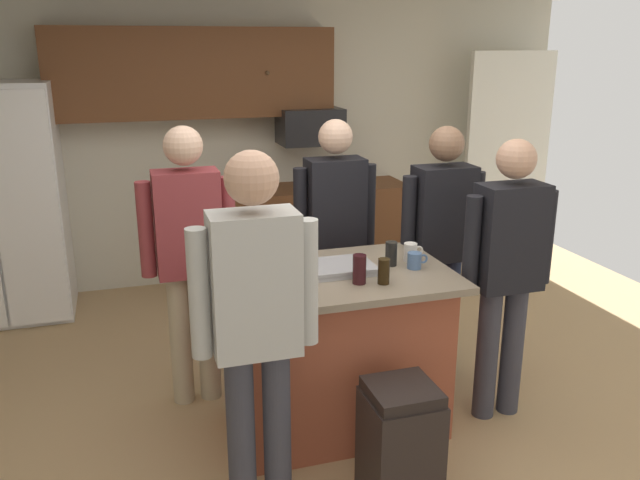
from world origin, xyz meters
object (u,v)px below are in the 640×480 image
at_px(kitchen_island, 335,349).
at_px(person_guest_by_door, 335,227).
at_px(refrigerator, 1,204).
at_px(serving_tray, 334,268).
at_px(person_guest_left, 189,248).
at_px(glass_stout_tall, 359,269).
at_px(mug_ceramic_white, 415,261).
at_px(person_elder_center, 507,263).
at_px(person_host_foreground, 256,317).
at_px(glass_short_whisky, 391,254).
at_px(trash_bin, 400,442).
at_px(glass_dark_ale, 384,271).
at_px(microwave_over_range, 310,126).
at_px(mug_blue_stoneware, 411,252).
at_px(person_guest_right, 442,236).
at_px(glass_pilsner, 264,257).

xyz_separation_m(kitchen_island, person_guest_by_door, (0.25, 0.76, 0.51)).
relative_size(refrigerator, serving_tray, 4.30).
height_order(person_guest_left, glass_stout_tall, person_guest_left).
bearing_deg(mug_ceramic_white, refrigerator, 136.14).
height_order(person_elder_center, person_host_foreground, person_host_foreground).
relative_size(glass_short_whisky, serving_tray, 0.32).
xyz_separation_m(person_guest_left, glass_short_whisky, (1.09, -0.49, 0.01)).
height_order(serving_tray, trash_bin, serving_tray).
distance_m(person_elder_center, person_guest_left, 1.86).
xyz_separation_m(refrigerator, glass_stout_tall, (2.10, -2.52, 0.08)).
bearing_deg(person_guest_left, glass_dark_ale, -3.65).
distance_m(person_host_foreground, serving_tray, 0.89).
distance_m(refrigerator, microwave_over_range, 2.65).
distance_m(glass_dark_ale, serving_tray, 0.33).
xyz_separation_m(serving_tray, trash_bin, (0.10, -0.75, -0.66)).
height_order(glass_stout_tall, glass_short_whisky, glass_stout_tall).
distance_m(mug_ceramic_white, glass_short_whisky, 0.14).
distance_m(microwave_over_range, mug_ceramic_white, 2.55).
xyz_separation_m(refrigerator, person_elder_center, (3.00, -2.52, 0.02)).
height_order(person_guest_by_door, glass_short_whisky, person_guest_by_door).
relative_size(person_guest_by_door, glass_short_whisky, 12.16).
height_order(person_guest_left, glass_dark_ale, person_guest_left).
bearing_deg(serving_tray, mug_blue_stoneware, 5.19).
bearing_deg(kitchen_island, refrigerator, 131.03).
xyz_separation_m(glass_dark_ale, serving_tray, (-0.19, 0.26, -0.05)).
xyz_separation_m(glass_stout_tall, trash_bin, (0.03, -0.53, -0.72)).
bearing_deg(refrigerator, person_guest_right, -33.74).
relative_size(person_guest_left, mug_blue_stoneware, 14.32).
relative_size(person_guest_by_door, serving_tray, 3.87).
xyz_separation_m(refrigerator, person_guest_left, (1.28, -1.81, 0.05)).
relative_size(refrigerator, glass_pilsner, 13.34).
bearing_deg(glass_pilsner, kitchen_island, -28.51).
height_order(microwave_over_range, mug_ceramic_white, microwave_over_range).
relative_size(microwave_over_range, person_host_foreground, 0.32).
height_order(mug_ceramic_white, glass_dark_ale, glass_dark_ale).
distance_m(glass_pilsner, serving_tray, 0.40).
bearing_deg(glass_pilsner, person_guest_by_door, 42.65).
height_order(microwave_over_range, person_guest_left, person_guest_left).
bearing_deg(glass_stout_tall, person_guest_right, 36.69).
height_order(glass_stout_tall, trash_bin, glass_stout_tall).
relative_size(kitchen_island, person_guest_right, 0.77).
height_order(person_host_foreground, glass_dark_ale, person_host_foreground).
bearing_deg(person_elder_center, microwave_over_range, -70.63).
height_order(microwave_over_range, glass_short_whisky, microwave_over_range).
bearing_deg(person_guest_right, person_elder_center, 75.77).
relative_size(kitchen_island, glass_pilsner, 9.16).
bearing_deg(trash_bin, mug_blue_stoneware, 63.66).
relative_size(refrigerator, trash_bin, 3.10).
bearing_deg(person_guest_right, kitchen_island, -0.00).
height_order(refrigerator, trash_bin, refrigerator).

